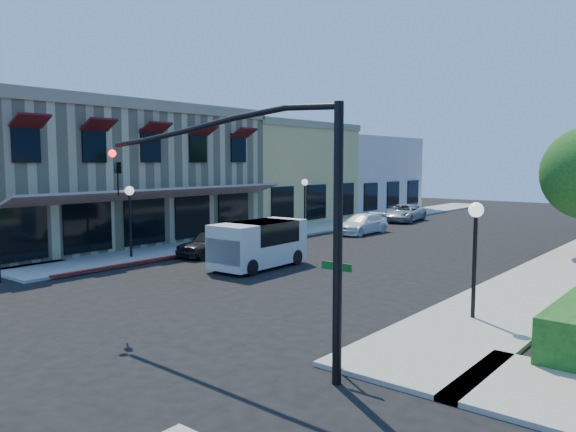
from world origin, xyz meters
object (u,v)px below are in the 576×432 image
Objects in this scene: street_name_sign at (336,297)px; lamppost_left_far at (305,191)px; white_van at (258,241)px; lamppost_left_near at (130,203)px; parked_car_a at (210,243)px; parked_car_d at (404,213)px; parked_car_b at (236,240)px; lamppost_right_near at (475,231)px; signal_mast_arm at (261,191)px; parked_car_c at (362,224)px.

street_name_sign is 0.70× the size of lamppost_left_far.
street_name_sign is 0.53× the size of white_van.
parked_car_a is (2.30, 3.12, -2.08)m from lamppost_left_near.
parked_car_a is 20.88m from parked_car_d.
white_van is at bearing -29.04° from parked_car_b.
lamppost_left_far is at bearing 99.17° from parked_car_a.
parked_car_b is (-13.70, 10.80, -1.12)m from street_name_sign.
parked_car_a is 1.09× the size of parked_car_b.
lamppost_right_near is at bearing 0.00° from lamppost_left_near.
street_name_sign is at bearing -32.89° from parked_car_b.
parked_car_a is at bearing 168.01° from lamppost_right_near.
signal_mast_arm is 25.07m from lamppost_left_far.
signal_mast_arm reaches higher than parked_car_b.
lamppost_left_near is at bearing -102.59° from parked_car_d.
white_van is 1.34× the size of parked_car_b.
parked_car_b is 0.79× the size of parked_car_c.
parked_car_a is (-12.06, 9.63, -3.43)m from signal_mast_arm.
street_name_sign is at bearing -19.93° from lamppost_left_near.
white_van reaches higher than parked_car_d.
parked_car_d reaches higher than parked_car_a.
signal_mast_arm is at bearing -156.80° from street_name_sign.
lamppost_left_far is (0.00, 14.00, 0.00)m from lamppost_left_near.
lamppost_right_near is 0.93× the size of parked_car_a.
parked_car_d is (2.30, 10.00, -2.05)m from lamppost_left_far.
parked_car_b is (2.30, -9.00, -2.16)m from lamppost_left_far.
lamppost_left_near is at bearing 180.00° from lamppost_right_near.
lamppost_left_far is (-14.36, 20.50, -1.35)m from signal_mast_arm.
lamppost_left_near reaches higher than parked_car_c.
parked_car_d is at bearing 114.69° from street_name_sign.
signal_mast_arm is 2.98m from street_name_sign.
lamppost_right_near reaches higher than white_van.
signal_mast_arm is 1.80× the size of parked_car_c.
lamppost_left_near is (-14.36, 6.50, -1.35)m from signal_mast_arm.
parked_car_a is at bearing -78.06° from lamppost_left_far.
white_van is 4.93m from parked_car_b.
lamppost_left_near is 1.00× the size of lamppost_right_near.
lamppost_right_near is 0.73× the size of parked_car_d.
signal_mast_arm reaches higher than lamppost_left_near.
white_van is (-10.67, 2.24, -1.54)m from lamppost_right_near.
parked_car_d is (-13.70, 29.80, -1.02)m from street_name_sign.
signal_mast_arm is at bearing -41.38° from parked_car_a.
signal_mast_arm is at bearing -24.37° from lamppost_left_near.
parked_car_c is at bearing 80.71° from parked_car_a.
lamppost_left_far is 0.80× the size of parked_car_c.
parked_car_b is 19.00m from parked_car_d.
street_name_sign is (1.64, 0.70, -2.39)m from signal_mast_arm.
parked_car_d is (-12.06, 30.50, -3.40)m from signal_mast_arm.
lamppost_left_near is 0.76× the size of white_van.
signal_mast_arm reaches higher than parked_car_d.
parked_car_d is (-1.40, 8.62, 0.04)m from parked_car_c.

